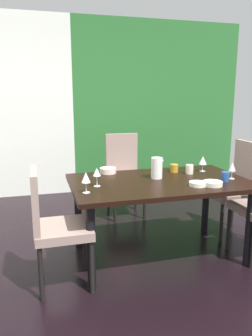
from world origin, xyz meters
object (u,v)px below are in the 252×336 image
object	(u,v)px
chair_right_far	(236,184)
chair_left_near	(53,222)
chair_head_far	(124,171)
wine_glass_rear	(86,178)
serving_bowl_east	(213,183)
pitcher_south	(157,168)
serving_bowl_near_window	(108,170)
wine_glass_north	(203,161)
cup_left	(225,177)
wine_glass_west	(232,167)
cup_corner	(190,169)
wine_glass_right	(97,173)
cup_front	(174,168)
dining_table	(159,189)
serving_bowl_center	(197,184)

from	to	relation	value
chair_right_far	chair_left_near	bearing A→B (deg)	104.47
chair_head_far	wine_glass_rear	xyz separation A→B (m)	(-0.70, -1.43, 0.30)
serving_bowl_east	pitcher_south	distance (m)	0.54
chair_head_far	serving_bowl_near_window	distance (m)	0.92
wine_glass_north	cup_left	size ratio (longest dim) A/B	1.77
wine_glass_west	pitcher_south	bearing A→B (deg)	162.83
chair_right_far	serving_bowl_near_window	bearing A→B (deg)	83.76
serving_bowl_near_window	cup_corner	bearing A→B (deg)	-17.42
cup_corner	wine_glass_right	bearing A→B (deg)	-167.86
wine_glass_rear	cup_front	bearing A→B (deg)	26.25
chair_head_far	wine_glass_north	size ratio (longest dim) A/B	6.51
cup_corner	pitcher_south	xyz separation A→B (m)	(-0.38, -0.08, 0.06)
wine_glass_north	cup_left	world-z (taller)	wine_glass_north
chair_right_far	cup_corner	xyz separation A→B (m)	(-0.61, -0.09, 0.22)
wine_glass_right	wine_glass_west	size ratio (longest dim) A/B	1.03
wine_glass_right	serving_bowl_east	distance (m)	1.01
wine_glass_rear	chair_right_far	bearing A→B (deg)	15.31
chair_left_near	wine_glass_right	xyz separation A→B (m)	(0.40, 0.21, 0.32)
dining_table	wine_glass_west	distance (m)	0.71
dining_table	cup_left	size ratio (longest dim) A/B	18.08
wine_glass_rear	serving_bowl_east	bearing A→B (deg)	-4.24
chair_left_near	chair_right_far	bearing A→B (deg)	104.47
cup_left	cup_front	xyz separation A→B (m)	(-0.30, 0.47, -0.00)
pitcher_south	wine_glass_right	bearing A→B (deg)	-168.16
wine_glass_rear	serving_bowl_near_window	distance (m)	0.70
wine_glass_right	serving_bowl_center	bearing A→B (deg)	-14.81
chair_head_far	cup_corner	distance (m)	1.15
serving_bowl_east	cup_left	world-z (taller)	cup_left
dining_table	serving_bowl_center	size ratio (longest dim) A/B	11.16
chair_head_far	pitcher_south	distance (m)	1.17
wine_glass_north	cup_front	xyz separation A→B (m)	(-0.30, 0.04, -0.07)
chair_head_far	chair_right_far	bearing A→B (deg)	136.34
dining_table	serving_bowl_east	world-z (taller)	serving_bowl_east
serving_bowl_east	dining_table	bearing A→B (deg)	142.20
chair_left_near	wine_glass_north	xyz separation A→B (m)	(1.55, 0.48, 0.31)
wine_glass_north	cup_left	distance (m)	0.43
wine_glass_west	serving_bowl_near_window	xyz separation A→B (m)	(-1.07, 0.54, -0.09)
wine_glass_north	serving_bowl_near_window	xyz separation A→B (m)	(-0.95, 0.18, -0.09)
dining_table	chair_left_near	world-z (taller)	chair_left_near
chair_right_far	pitcher_south	size ratio (longest dim) A/B	5.15
dining_table	wine_glass_right	size ratio (longest dim) A/B	10.05
wine_glass_right	cup_corner	size ratio (longest dim) A/B	1.77
pitcher_south	serving_bowl_center	bearing A→B (deg)	-54.82
wine_glass_north	serving_bowl_center	bearing A→B (deg)	-122.38
wine_glass_rear	cup_corner	size ratio (longest dim) A/B	1.85
chair_head_far	serving_bowl_east	size ratio (longest dim) A/B	6.15
chair_right_far	cup_left	bearing A→B (deg)	136.00
chair_left_near	cup_front	bearing A→B (deg)	112.76
wine_glass_rear	pitcher_south	bearing A→B (deg)	22.19
wine_glass_rear	wine_glass_west	bearing A→B (deg)	3.48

